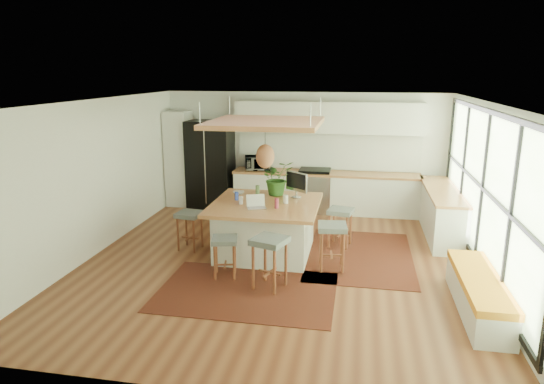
% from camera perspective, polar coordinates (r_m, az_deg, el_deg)
% --- Properties ---
extents(floor, '(7.00, 7.00, 0.00)m').
position_cam_1_polar(floor, '(8.27, 0.74, -8.31)').
color(floor, '#5C2C1A').
rests_on(floor, ground).
extents(ceiling, '(7.00, 7.00, 0.00)m').
position_cam_1_polar(ceiling, '(7.65, 0.80, 10.70)').
color(ceiling, white).
rests_on(ceiling, ground).
extents(wall_back, '(6.50, 0.00, 6.50)m').
position_cam_1_polar(wall_back, '(11.25, 3.80, 4.89)').
color(wall_back, white).
rests_on(wall_back, ground).
extents(wall_front, '(6.50, 0.00, 6.50)m').
position_cam_1_polar(wall_front, '(4.61, -6.72, -9.18)').
color(wall_front, white).
rests_on(wall_front, ground).
extents(wall_left, '(0.00, 7.00, 7.00)m').
position_cam_1_polar(wall_left, '(8.98, -20.14, 1.65)').
color(wall_left, white).
rests_on(wall_left, ground).
extents(wall_right, '(0.00, 7.00, 7.00)m').
position_cam_1_polar(wall_right, '(7.99, 24.40, -0.24)').
color(wall_right, white).
rests_on(wall_right, ground).
extents(window_wall, '(0.10, 6.20, 2.60)m').
position_cam_1_polar(window_wall, '(7.97, 24.23, 0.12)').
color(window_wall, black).
rests_on(window_wall, wall_right).
extents(pantry, '(0.55, 0.60, 2.25)m').
position_cam_1_polar(pantry, '(11.70, -10.95, 3.90)').
color(pantry, silver).
rests_on(pantry, floor).
extents(back_counter_base, '(4.20, 0.60, 0.88)m').
position_cam_1_polar(back_counter_base, '(11.08, 6.35, -0.13)').
color(back_counter_base, silver).
rests_on(back_counter_base, floor).
extents(back_counter_top, '(4.24, 0.64, 0.05)m').
position_cam_1_polar(back_counter_top, '(10.97, 6.42, 2.20)').
color(back_counter_top, '#A3613A').
rests_on(back_counter_top, back_counter_base).
extents(backsplash, '(4.20, 0.02, 0.80)m').
position_cam_1_polar(backsplash, '(11.18, 6.60, 4.77)').
color(backsplash, white).
rests_on(backsplash, wall_back).
extents(upper_cabinets, '(4.20, 0.34, 0.70)m').
position_cam_1_polar(upper_cabinets, '(10.92, 6.66, 8.78)').
color(upper_cabinets, silver).
rests_on(upper_cabinets, wall_back).
extents(range, '(0.76, 0.62, 1.00)m').
position_cam_1_polar(range, '(11.08, 5.07, 0.23)').
color(range, '#A5A5AA').
rests_on(range, floor).
extents(right_counter_base, '(0.60, 2.50, 0.88)m').
position_cam_1_polar(right_counter_base, '(10.05, 19.50, -2.38)').
color(right_counter_base, silver).
rests_on(right_counter_base, floor).
extents(right_counter_top, '(0.64, 2.54, 0.05)m').
position_cam_1_polar(right_counter_top, '(9.93, 19.71, 0.17)').
color(right_counter_top, '#A3613A').
rests_on(right_counter_top, right_counter_base).
extents(window_bench, '(0.52, 2.00, 0.50)m').
position_cam_1_polar(window_bench, '(7.17, 23.35, -11.07)').
color(window_bench, silver).
rests_on(window_bench, floor).
extents(ceiling_panel, '(1.86, 1.86, 0.80)m').
position_cam_1_polar(ceiling_panel, '(8.16, -0.82, 6.34)').
color(ceiling_panel, '#A3613A').
rests_on(ceiling_panel, ceiling).
extents(rug_near, '(2.60, 1.80, 0.01)m').
position_cam_1_polar(rug_near, '(7.25, -3.02, -11.70)').
color(rug_near, black).
rests_on(rug_near, floor).
extents(rug_right, '(1.80, 2.60, 0.01)m').
position_cam_1_polar(rug_right, '(8.67, 10.40, -7.45)').
color(rug_right, black).
rests_on(rug_right, floor).
extents(fridge, '(1.04, 0.82, 2.05)m').
position_cam_1_polar(fridge, '(11.47, -7.25, 2.83)').
color(fridge, black).
rests_on(fridge, floor).
extents(island, '(1.85, 1.85, 0.93)m').
position_cam_1_polar(island, '(8.50, -0.77, -4.33)').
color(island, '#A3613A').
rests_on(island, floor).
extents(stool_near_left, '(0.46, 0.46, 0.65)m').
position_cam_1_polar(stool_near_left, '(7.62, -5.61, -7.53)').
color(stool_near_left, '#51595A').
rests_on(stool_near_left, floor).
extents(stool_near_right, '(0.59, 0.59, 0.79)m').
position_cam_1_polar(stool_near_right, '(7.21, -0.28, -8.75)').
color(stool_near_right, '#51595A').
rests_on(stool_near_right, floor).
extents(stool_right_front, '(0.50, 0.50, 0.77)m').
position_cam_1_polar(stool_right_front, '(7.93, 7.11, -6.68)').
color(stool_right_front, '#51595A').
rests_on(stool_right_front, floor).
extents(stool_right_back, '(0.50, 0.50, 0.72)m').
position_cam_1_polar(stool_right_back, '(8.95, 8.09, -4.26)').
color(stool_right_back, '#51595A').
rests_on(stool_right_back, floor).
extents(stool_left_side, '(0.47, 0.47, 0.70)m').
position_cam_1_polar(stool_left_side, '(8.85, -9.72, -4.53)').
color(stool_left_side, '#51595A').
rests_on(stool_left_side, floor).
extents(laptop, '(0.41, 0.42, 0.23)m').
position_cam_1_polar(laptop, '(8.02, -1.85, -1.12)').
color(laptop, '#A5A5AA').
rests_on(laptop, island).
extents(monitor, '(0.53, 0.46, 0.48)m').
position_cam_1_polar(monitor, '(8.67, 2.92, 1.00)').
color(monitor, '#A5A5AA').
rests_on(monitor, island).
extents(microwave, '(0.66, 0.48, 0.40)m').
position_cam_1_polar(microwave, '(11.15, -1.66, 3.66)').
color(microwave, '#A5A5AA').
rests_on(microwave, back_counter_top).
extents(island_plant, '(0.84, 0.86, 0.50)m').
position_cam_1_polar(island_plant, '(8.86, 0.61, 1.25)').
color(island_plant, '#1E4C19').
rests_on(island_plant, island).
extents(island_bowl, '(0.25, 0.25, 0.05)m').
position_cam_1_polar(island_bowl, '(8.97, -3.98, -0.10)').
color(island_bowl, silver).
rests_on(island_bowl, island).
extents(island_bottle_0, '(0.07, 0.07, 0.19)m').
position_cam_1_polar(island_bottle_0, '(8.55, -4.26, -0.34)').
color(island_bottle_0, blue).
rests_on(island_bottle_0, island).
extents(island_bottle_1, '(0.07, 0.07, 0.19)m').
position_cam_1_polar(island_bottle_1, '(8.28, -3.70, -0.82)').
color(island_bottle_1, white).
rests_on(island_bottle_1, island).
extents(island_bottle_2, '(0.07, 0.07, 0.19)m').
position_cam_1_polar(island_bottle_2, '(8.01, 0.56, -1.31)').
color(island_bottle_2, '#A73751').
rests_on(island_bottle_2, island).
extents(island_bottle_3, '(0.07, 0.07, 0.19)m').
position_cam_1_polar(island_bottle_3, '(8.33, 1.65, -0.71)').
color(island_bottle_3, silver).
rests_on(island_bottle_3, island).
extents(island_bottle_4, '(0.07, 0.07, 0.19)m').
position_cam_1_polar(island_bottle_4, '(8.62, -1.76, -0.20)').
color(island_bottle_4, '#567345').
rests_on(island_bottle_4, island).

